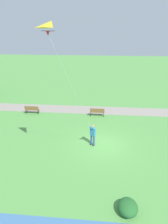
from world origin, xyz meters
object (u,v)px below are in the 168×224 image
(park_bench_near_walkway, at_px, (97,112))
(lakeside_shrub, at_px, (128,207))
(person_kite_flyer, at_px, (93,133))
(park_bench_far_walkway, at_px, (32,109))
(flying_kite, at_px, (52,31))

(park_bench_near_walkway, xyz_separation_m, lakeside_shrub, (-12.15, -1.96, -0.19))
(person_kite_flyer, bearing_deg, lakeside_shrub, -161.38)
(park_bench_near_walkway, bearing_deg, person_kite_flyer, 178.56)
(park_bench_near_walkway, height_order, lakeside_shrub, park_bench_near_walkway)
(park_bench_far_walkway, bearing_deg, flying_kite, -152.25)
(park_bench_near_walkway, bearing_deg, lakeside_shrub, -170.82)
(person_kite_flyer, relative_size, park_bench_far_walkway, 1.22)
(park_bench_near_walkway, relative_size, park_bench_far_walkway, 1.00)
(person_kite_flyer, bearing_deg, park_bench_far_walkway, 49.32)
(person_kite_flyer, relative_size, lakeside_shrub, 1.51)
(flying_kite, xyz_separation_m, park_bench_far_walkway, (9.40, 4.95, -7.89))
(person_kite_flyer, height_order, park_bench_near_walkway, person_kite_flyer)
(lakeside_shrub, bearing_deg, park_bench_far_walkway, 36.41)
(park_bench_far_walkway, bearing_deg, lakeside_shrub, -143.59)
(park_bench_near_walkway, bearing_deg, flying_kite, 167.66)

